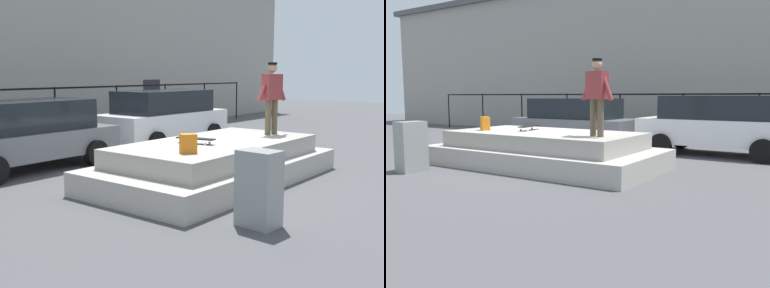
# 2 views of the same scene
# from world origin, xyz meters

# --- Properties ---
(ground_plane) EXTENTS (60.00, 60.00, 0.00)m
(ground_plane) POSITION_xyz_m (0.00, 0.00, 0.00)
(ground_plane) COLOR #4C4C4F
(concrete_ledge) EXTENTS (5.72, 2.89, 0.86)m
(concrete_ledge) POSITION_xyz_m (0.23, -0.48, 0.39)
(concrete_ledge) COLOR #ADA89E
(concrete_ledge) RESTS_ON ground_plane
(skateboarder) EXTENTS (0.92, 0.35, 1.67)m
(skateboarder) POSITION_xyz_m (1.93, -0.83, 1.83)
(skateboarder) COLOR brown
(skateboarder) RESTS_ON concrete_ledge
(skateboard) EXTENTS (0.33, 0.86, 0.12)m
(skateboard) POSITION_xyz_m (-0.34, -0.36, 0.96)
(skateboard) COLOR black
(skateboard) RESTS_ON concrete_ledge
(backpack) EXTENTS (0.34, 0.32, 0.35)m
(backpack) POSITION_xyz_m (-1.33, -0.95, 1.03)
(backpack) COLOR orange
(backpack) RESTS_ON concrete_ledge
(car_grey_hatchback_near) EXTENTS (4.46, 2.12, 1.65)m
(car_grey_hatchback_near) POSITION_xyz_m (-1.65, 3.75, 0.88)
(car_grey_hatchback_near) COLOR slate
(car_grey_hatchback_near) RESTS_ON ground_plane
(car_white_hatchback_mid) EXTENTS (4.48, 2.11, 1.74)m
(car_white_hatchback_mid) POSITION_xyz_m (3.35, 3.80, 0.92)
(car_white_hatchback_mid) COLOR white
(car_white_hatchback_mid) RESTS_ON ground_plane
(utility_box) EXTENTS (0.49, 0.63, 1.16)m
(utility_box) POSITION_xyz_m (-1.88, -2.75, 0.58)
(utility_box) COLOR gray
(utility_box) RESTS_ON ground_plane
(fence_row) EXTENTS (24.06, 0.06, 1.84)m
(fence_row) POSITION_xyz_m (-0.00, 6.68, 1.33)
(fence_row) COLOR black
(fence_row) RESTS_ON ground_plane
(warehouse_building) EXTENTS (36.39, 9.02, 7.11)m
(warehouse_building) POSITION_xyz_m (0.00, 12.17, 3.57)
(warehouse_building) COLOR gray
(warehouse_building) RESTS_ON ground_plane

